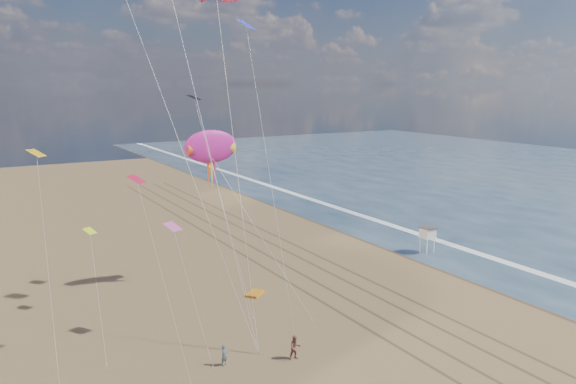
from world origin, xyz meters
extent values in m
plane|color=#42301E|center=(19.00, 40.00, 0.00)|extent=(260.00, 260.00, 0.00)
plane|color=white|center=(23.20, 40.00, 0.00)|extent=(260.00, 260.00, 0.00)
cube|color=brown|center=(-1.20, 30.00, 0.01)|extent=(0.28, 120.00, 0.01)
cube|color=brown|center=(1.20, 30.00, 0.01)|extent=(0.28, 120.00, 0.01)
cube|color=brown|center=(4.00, 30.00, 0.01)|extent=(0.28, 120.00, 0.01)
cube|color=brown|center=(6.20, 30.00, 0.01)|extent=(0.28, 120.00, 0.01)
cylinder|color=silver|center=(17.60, 26.71, 0.86)|extent=(0.11, 0.11, 1.72)
cylinder|color=silver|center=(18.75, 26.71, 0.86)|extent=(0.11, 0.11, 1.72)
cylinder|color=silver|center=(17.60, 27.86, 0.86)|extent=(0.11, 0.11, 1.72)
cylinder|color=silver|center=(18.75, 27.86, 0.86)|extent=(0.11, 0.11, 1.72)
cube|color=silver|center=(18.18, 27.28, 1.87)|extent=(1.53, 1.53, 0.11)
cube|color=silver|center=(18.18, 27.28, 2.44)|extent=(1.44, 1.44, 1.05)
cube|color=#473D38|center=(18.18, 27.28, 3.07)|extent=(1.72, 1.72, 0.10)
cube|color=orange|center=(-5.72, 25.44, 0.11)|extent=(2.28, 2.16, 0.22)
ellipsoid|color=#B81C8C|center=(-7.86, 30.22, 13.86)|extent=(4.91, 0.92, 2.92)
cone|color=#E24515|center=(-9.62, 30.22, 13.64)|extent=(1.32, 1.10, 1.10)
cone|color=yellow|center=(-6.11, 30.22, 13.64)|extent=(1.32, 1.10, 1.10)
cylinder|color=silver|center=(-6.10, 23.66, 6.38)|extent=(0.03, 0.03, 18.64)
imported|color=slate|center=(-13.81, 14.30, 0.77)|extent=(0.66, 0.56, 1.54)
imported|color=#8D5147|center=(-8.97, 12.54, 0.91)|extent=(0.96, 0.79, 1.81)
plane|color=#D5FF1A|center=(-19.67, 29.37, 7.25)|extent=(1.42, 1.39, 0.42)
plane|color=#E157A0|center=(-15.01, 20.99, 8.89)|extent=(1.69, 1.64, 0.52)
plane|color=blue|center=(-7.03, 23.91, 24.68)|extent=(2.03, 1.96, 0.82)
plane|color=black|center=(-9.44, 30.20, 18.52)|extent=(1.76, 1.75, 0.44)
plane|color=red|center=(-18.11, 19.19, 13.15)|extent=(1.59, 1.58, 0.50)
plane|color=gold|center=(-23.51, 28.15, 14.39)|extent=(1.75, 1.75, 0.56)
camera|label=1|loc=(-28.49, -19.95, 19.74)|focal=35.00mm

